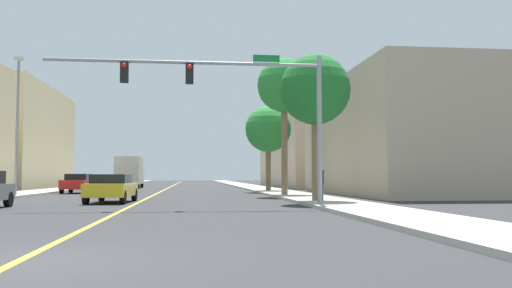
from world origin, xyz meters
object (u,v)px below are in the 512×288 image
at_px(car_yellow, 112,188).
at_px(palm_far, 268,130).
at_px(street_lamp, 17,118).
at_px(palm_mid, 284,87).
at_px(car_red, 78,183).
at_px(traffic_signal_mast, 234,91).
at_px(delivery_truck, 130,172).
at_px(palm_near, 315,91).
at_px(pedestrian, 320,183).

bearing_deg(car_yellow, palm_far, 60.17).
height_order(street_lamp, palm_mid, palm_mid).
height_order(palm_far, car_red, palm_far).
relative_size(traffic_signal_mast, car_yellow, 2.46).
bearing_deg(traffic_signal_mast, palm_far, 78.35).
height_order(car_red, delivery_truck, delivery_truck).
height_order(palm_near, car_red, palm_near).
distance_m(traffic_signal_mast, car_red, 22.56).
relative_size(street_lamp, palm_near, 1.21).
relative_size(car_red, car_yellow, 0.85).
distance_m(street_lamp, delivery_truck, 23.93).
relative_size(palm_far, car_yellow, 1.47).
height_order(traffic_signal_mast, car_yellow, traffic_signal_mast).
relative_size(car_yellow, pedestrian, 2.80).
height_order(delivery_truck, pedestrian, delivery_truck).
bearing_deg(palm_mid, palm_near, -89.95).
relative_size(palm_mid, car_yellow, 1.90).
bearing_deg(street_lamp, palm_near, -28.66).
distance_m(delivery_truck, pedestrian, 34.62).
relative_size(palm_near, palm_far, 1.04).
distance_m(palm_mid, pedestrian, 10.57).
relative_size(delivery_truck, pedestrian, 4.52).
bearing_deg(street_lamp, palm_mid, -0.60).
distance_m(palm_near, car_yellow, 10.85).
relative_size(palm_near, delivery_truck, 0.94).
distance_m(car_red, car_yellow, 15.37).
relative_size(palm_near, car_yellow, 1.52).
distance_m(palm_far, car_red, 15.04).
bearing_deg(palm_near, street_lamp, 151.34).
relative_size(traffic_signal_mast, palm_mid, 1.30).
height_order(car_red, car_yellow, car_red).
bearing_deg(palm_far, delivery_truck, 129.94).
bearing_deg(palm_near, palm_far, 89.45).
bearing_deg(palm_near, delivery_truck, 110.83).
relative_size(street_lamp, palm_mid, 0.97).
relative_size(traffic_signal_mast, palm_near, 1.62).
distance_m(palm_near, car_red, 22.37).
bearing_deg(car_red, palm_mid, 151.97).
relative_size(palm_far, pedestrian, 4.12).
bearing_deg(delivery_truck, pedestrian, -69.76).
relative_size(traffic_signal_mast, delivery_truck, 1.53).
distance_m(street_lamp, palm_mid, 16.39).
relative_size(street_lamp, palm_far, 1.25).
distance_m(street_lamp, palm_far, 18.50).
relative_size(palm_near, pedestrian, 4.26).
relative_size(street_lamp, car_yellow, 1.84).
bearing_deg(palm_far, car_red, -176.84).
xyz_separation_m(traffic_signal_mast, palm_near, (4.07, 3.10, 0.60)).
bearing_deg(traffic_signal_mast, pedestrian, 36.03).
height_order(street_lamp, palm_far, street_lamp).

